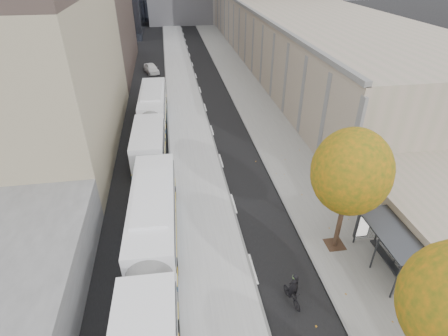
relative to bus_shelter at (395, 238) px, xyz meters
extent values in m
cube|color=#AEAEAE|center=(-9.56, 24.04, -2.11)|extent=(4.25, 150.00, 0.15)
cube|color=gray|center=(-1.56, 24.04, -2.15)|extent=(4.75, 150.00, 0.08)
cube|color=gray|center=(9.81, 53.04, 1.81)|extent=(18.00, 92.00, 8.00)
cube|color=#383A3F|center=(-0.19, 0.04, 0.37)|extent=(1.90, 4.40, 0.10)
cylinder|color=#383A3F|center=(-0.89, -1.96, -0.91)|extent=(0.10, 0.10, 2.40)
cube|color=silver|center=(0.53, 0.04, -0.86)|extent=(0.04, 4.00, 2.10)
cylinder|color=#2F2416|center=(-2.09, 2.04, -0.49)|extent=(0.28, 0.28, 3.24)
sphere|color=#274D12|center=(-2.09, 2.04, 3.08)|extent=(4.20, 4.20, 4.20)
cube|color=white|center=(-12.81, 0.86, -0.72)|extent=(3.01, 17.69, 2.94)
cube|color=black|center=(-12.81, 0.86, -0.18)|extent=(3.06, 16.98, 1.02)
cube|color=white|center=(-13.08, 19.23, -0.76)|extent=(2.89, 17.18, 2.85)
cube|color=black|center=(-13.08, 19.23, -0.24)|extent=(2.93, 16.49, 0.99)
cube|color=#0C624D|center=(-13.08, 10.70, -1.09)|extent=(1.81, 0.10, 1.10)
imported|color=black|center=(-5.94, -1.38, -1.71)|extent=(0.79, 1.65, 0.95)
imported|color=black|center=(-5.94, -1.38, -0.96)|extent=(0.66, 0.51, 1.60)
sphere|color=#517939|center=(-5.94, -1.38, -0.36)|extent=(0.25, 0.25, 0.25)
imported|color=white|center=(-13.56, 39.45, -1.52)|extent=(2.61, 4.20, 1.33)
camera|label=1|loc=(-11.08, -12.12, 12.90)|focal=28.00mm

